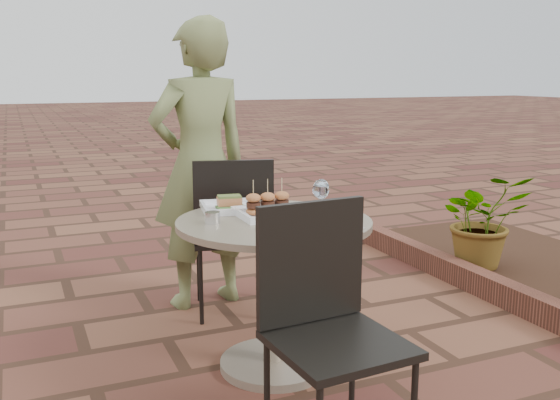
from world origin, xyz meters
name	(u,v)px	position (x,y,z in m)	size (l,w,h in m)	color
ground	(269,358)	(0.00, 0.00, 0.00)	(60.00, 60.00, 0.00)	brown
cafe_table	(274,271)	(-0.01, -0.10, 0.48)	(0.90, 0.90, 0.73)	gray
chair_far	(233,224)	(0.02, 0.59, 0.55)	(0.53, 0.53, 0.93)	black
chair_near	(325,309)	(-0.09, -0.78, 0.55)	(0.47, 0.47, 0.93)	black
diner	(200,165)	(-0.08, 0.88, 0.86)	(0.62, 0.41, 1.71)	olive
plate_salmon	(230,206)	(-0.13, 0.17, 0.75)	(0.31, 0.31, 0.07)	white
plate_sliders	(268,208)	(-0.01, -0.03, 0.77)	(0.28, 0.28, 0.18)	white
plate_tuna	(297,226)	(0.01, -0.32, 0.75)	(0.33, 0.33, 0.03)	white
wine_glass_right	(321,190)	(0.22, -0.12, 0.85)	(0.08, 0.08, 0.18)	white
wine_glass_mid	(319,190)	(0.26, -0.02, 0.83)	(0.06, 0.06, 0.15)	white
wine_glass_far	(320,189)	(0.27, -0.02, 0.84)	(0.07, 0.07, 0.15)	white
steel_ramekin	(213,218)	(-0.29, -0.06, 0.76)	(0.07, 0.07, 0.05)	silver
cutlery_set	(351,225)	(0.26, -0.34, 0.73)	(0.09, 0.20, 0.00)	silver
planter_curb	(483,283)	(1.60, 0.30, 0.07)	(0.12, 3.00, 0.15)	brown
potted_plant_a	(483,220)	(1.87, 0.64, 0.39)	(0.60, 0.52, 0.67)	#33662D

